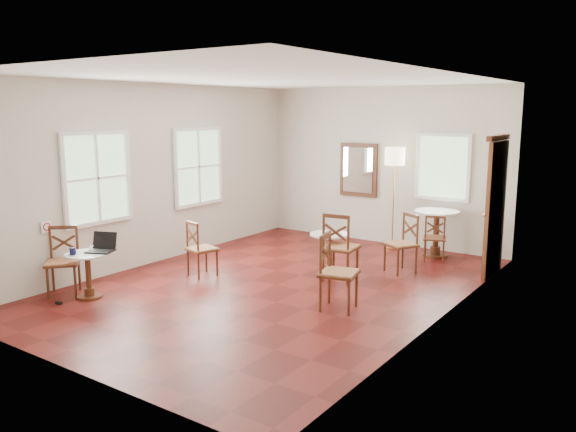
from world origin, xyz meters
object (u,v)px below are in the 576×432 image
Objects in this scene: chair_mid_a at (340,247)px; mouse at (95,251)px; floor_lamp at (395,163)px; power_adapter at (59,303)px; navy_mug at (73,251)px; water_glass at (91,250)px; cafe_table_near at (88,270)px; laptop at (102,247)px; chair_back_b at (402,244)px; cafe_table_mid at (329,249)px; chair_near_b at (63,261)px; chair_back_a at (435,238)px; chair_mid_b at (337,272)px; cafe_table_back at (436,228)px; chair_near_a at (201,249)px.

mouse is at bearing 39.64° from chair_mid_a.
floor_lamp is 22.25× the size of mouse.
chair_mid_a is at bearing 50.74° from power_adapter.
navy_mug is 0.71m from power_adapter.
floor_lamp reaches higher than water_glass.
laptop is (0.07, 0.20, 0.30)m from cafe_table_near.
floor_lamp is (-0.82, 1.43, 1.14)m from chair_back_b.
cafe_table_mid is 5.42× the size of navy_mug.
chair_near_b is 2.18× the size of laptop.
laptop reaches higher than chair_back_a.
laptop is (-2.12, -4.90, -0.91)m from floor_lamp.
power_adapter is (-0.02, -0.26, -0.66)m from navy_mug.
laptop is (-2.98, -1.35, 0.20)m from chair_mid_b.
chair_mid_a reaches higher than mouse.
floor_lamp is at bearing 0.08° from chair_mid_b.
chair_mid_b reaches higher than cafe_table_back.
cafe_table_back reaches higher than cafe_table_near.
chair_back_b is at bearing 50.95° from navy_mug.
chair_near_b is 5.93m from floor_lamp.
laptop is at bearing 65.72° from navy_mug.
chair_near_b is (-2.56, -3.00, 0.07)m from cafe_table_mid.
mouse is at bearing 68.83° from navy_mug.
laptop is 5.15× the size of power_adapter.
chair_near_b reaches higher than power_adapter.
chair_near_a reaches higher than chair_back_a.
laptop is 0.17m from water_glass.
mouse is 0.70× the size of navy_mug.
cafe_table_back is 3.41m from chair_mid_b.
chair_near_a reaches higher than navy_mug.
cafe_table_back is at bearing -92.81° from chair_back_a.
chair_near_b is (-0.96, -1.77, 0.04)m from chair_near_a.
chair_near_a reaches higher than water_glass.
chair_near_a is at bearing 15.89° from chair_near_b.
navy_mug is (-0.62, -1.84, 0.24)m from chair_near_a.
water_glass is (-2.06, -2.89, 0.28)m from cafe_table_mid.
cafe_table_near is 5.65m from chair_back_a.
laptop is (-2.36, -2.50, 0.17)m from chair_mid_a.
water_glass is at bearing 91.11° from chair_near_a.
water_glass is (0.50, 0.12, 0.21)m from chair_near_b.
cafe_table_near is 0.72× the size of chair_near_a.
floor_lamp is at bearing -91.48° from chair_mid_a.
chair_near_a is (0.53, 1.68, 0.05)m from cafe_table_near.
cafe_table_back is 1.42m from floor_lamp.
cafe_table_near is at bearing 103.52° from chair_mid_b.
cafe_table_back is 0.83× the size of chair_mid_b.
chair_back_b reaches higher than cafe_table_mid.
cafe_table_back is 6.16m from chair_near_b.
navy_mug is (-0.09, -0.16, 0.29)m from cafe_table_near.
chair_near_b reaches higher than cafe_table_near.
power_adapter is at bearing -97.88° from mouse.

